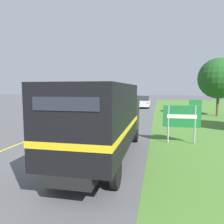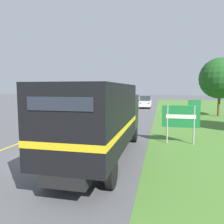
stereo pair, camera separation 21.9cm
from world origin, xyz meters
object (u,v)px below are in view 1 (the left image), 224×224
lead_car_silver_ahead (144,102)px  roadside_tree_mid (219,78)px  horse_trailer_truck (104,118)px  highway_sign (182,117)px  lead_car_white (110,106)px  lead_car_grey_ahead (134,98)px

lead_car_silver_ahead → roadside_tree_mid: (9.04, -9.02, 3.35)m
horse_trailer_truck → highway_sign: 5.40m
lead_car_white → horse_trailer_truck: bearing=-78.5°
lead_car_silver_ahead → lead_car_grey_ahead: 18.15m
lead_car_silver_ahead → highway_sign: bearing=-81.1°
lead_car_white → highway_sign: size_ratio=1.55×
lead_car_grey_ahead → highway_sign: highway_sign is taller
highway_sign → roadside_tree_mid: bearing=69.4°
lead_car_grey_ahead → roadside_tree_mid: roadside_tree_mid is taller
lead_car_white → lead_car_grey_ahead: lead_car_white is taller
lead_car_white → highway_sign: 15.63m
horse_trailer_truck → roadside_tree_mid: 20.49m
lead_car_grey_ahead → roadside_tree_mid: (12.78, -26.78, 3.46)m
highway_sign → lead_car_white: bearing=117.9°
lead_car_white → lead_car_silver_ahead: lead_car_silver_ahead is taller
lead_car_white → highway_sign: bearing=-62.1°
horse_trailer_truck → lead_car_grey_ahead: size_ratio=2.18×
lead_car_silver_ahead → lead_car_grey_ahead: size_ratio=1.17×
lead_car_silver_ahead → lead_car_grey_ahead: lead_car_silver_ahead is taller
horse_trailer_truck → lead_car_white: size_ratio=2.15×
highway_sign → roadside_tree_mid: (5.38, 14.30, 2.81)m
lead_car_grey_ahead → roadside_tree_mid: 29.88m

